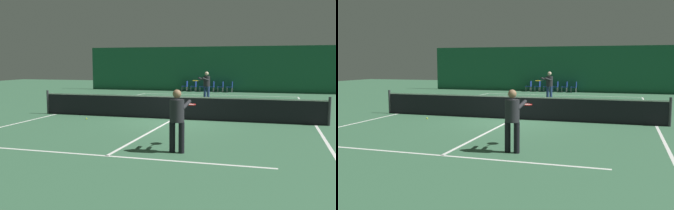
{
  "view_description": "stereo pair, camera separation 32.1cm",
  "coord_description": "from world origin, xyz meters",
  "views": [
    {
      "loc": [
        4.01,
        -14.77,
        2.33
      ],
      "look_at": [
        0.64,
        -3.07,
        0.94
      ],
      "focal_mm": 40.0,
      "sensor_mm": 36.0,
      "label": 1
    },
    {
      "loc": [
        4.32,
        -14.67,
        2.33
      ],
      "look_at": [
        0.64,
        -3.07,
        0.94
      ],
      "focal_mm": 40.0,
      "sensor_mm": 36.0,
      "label": 2
    }
  ],
  "objects": [
    {
      "name": "player_far",
      "position": [
        -0.1,
        7.98,
        1.03
      ],
      "size": [
        1.04,
        1.38,
        1.77
      ],
      "rotation": [
        0.0,
        0.0,
        -2.12
      ],
      "color": "navy",
      "rests_on": "ground"
    },
    {
      "name": "courtside_chair_1",
      "position": [
        -2.26,
        14.62,
        0.49
      ],
      "size": [
        0.44,
        0.44,
        0.84
      ],
      "rotation": [
        0.0,
        0.0,
        -1.57
      ],
      "color": "#99999E",
      "rests_on": "ground"
    },
    {
      "name": "courtside_chair_0",
      "position": [
        -2.98,
        14.62,
        0.49
      ],
      "size": [
        0.44,
        0.44,
        0.84
      ],
      "rotation": [
        0.0,
        0.0,
        -1.57
      ],
      "color": "#99999E",
      "rests_on": "ground"
    },
    {
      "name": "player_near",
      "position": [
        1.6,
        -5.52,
        0.96
      ],
      "size": [
        0.52,
        1.37,
        1.64
      ],
      "rotation": [
        0.0,
        0.0,
        1.45
      ],
      "color": "black",
      "rests_on": "ground"
    },
    {
      "name": "courtside_chair_4",
      "position": [
        -0.09,
        14.62,
        0.49
      ],
      "size": [
        0.44,
        0.44,
        0.84
      ],
      "rotation": [
        0.0,
        0.0,
        -1.57
      ],
      "color": "#99999E",
      "rests_on": "ground"
    },
    {
      "name": "court_line_service_near",
      "position": [
        0.0,
        -6.4,
        0.0
      ],
      "size": [
        8.25,
        0.1,
        0.0
      ],
      "color": "white",
      "rests_on": "ground"
    },
    {
      "name": "tennis_net",
      "position": [
        0.0,
        0.0,
        0.51
      ],
      "size": [
        12.0,
        0.1,
        1.07
      ],
      "color": "black",
      "rests_on": "ground"
    },
    {
      "name": "courtside_chair_2",
      "position": [
        -1.54,
        14.62,
        0.49
      ],
      "size": [
        0.44,
        0.44,
        0.84
      ],
      "rotation": [
        0.0,
        0.0,
        -1.57
      ],
      "color": "#99999E",
      "rests_on": "ground"
    },
    {
      "name": "court_line_baseline_far",
      "position": [
        0.0,
        11.9,
        0.0
      ],
      "size": [
        11.0,
        0.1,
        0.0
      ],
      "color": "white",
      "rests_on": "ground"
    },
    {
      "name": "backdrop_curtain",
      "position": [
        0.0,
        15.17,
        1.8
      ],
      "size": [
        23.0,
        0.12,
        3.6
      ],
      "color": "#1E5B3D",
      "rests_on": "ground"
    },
    {
      "name": "courtside_chair_3",
      "position": [
        -0.81,
        14.62,
        0.49
      ],
      "size": [
        0.44,
        0.44,
        0.84
      ],
      "rotation": [
        0.0,
        0.0,
        -1.57
      ],
      "color": "#99999E",
      "rests_on": "ground"
    },
    {
      "name": "court_line_centre",
      "position": [
        0.0,
        0.0,
        0.0
      ],
      "size": [
        0.1,
        12.8,
        0.0
      ],
      "color": "white",
      "rests_on": "ground"
    },
    {
      "name": "court_line_sideline_right",
      "position": [
        5.5,
        0.0,
        0.0
      ],
      "size": [
        0.1,
        23.8,
        0.0
      ],
      "color": "white",
      "rests_on": "ground"
    },
    {
      "name": "ground_plane",
      "position": [
        0.0,
        0.0,
        0.0
      ],
      "size": [
        60.0,
        60.0,
        0.0
      ],
      "primitive_type": "plane",
      "color": "#386647"
    },
    {
      "name": "tennis_ball",
      "position": [
        -3.42,
        -1.08,
        0.03
      ],
      "size": [
        0.07,
        0.07,
        0.07
      ],
      "color": "#D1DB33",
      "rests_on": "ground"
    },
    {
      "name": "court_line_sideline_left",
      "position": [
        -5.5,
        0.0,
        0.0
      ],
      "size": [
        0.1,
        23.8,
        0.0
      ],
      "color": "white",
      "rests_on": "ground"
    },
    {
      "name": "court_line_service_far",
      "position": [
        0.0,
        6.4,
        0.0
      ],
      "size": [
        8.25,
        0.1,
        0.0
      ],
      "color": "white",
      "rests_on": "ground"
    },
    {
      "name": "courtside_chair_5",
      "position": [
        0.63,
        14.62,
        0.49
      ],
      "size": [
        0.44,
        0.44,
        0.84
      ],
      "rotation": [
        0.0,
        0.0,
        -1.57
      ],
      "color": "#99999E",
      "rests_on": "ground"
    }
  ]
}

